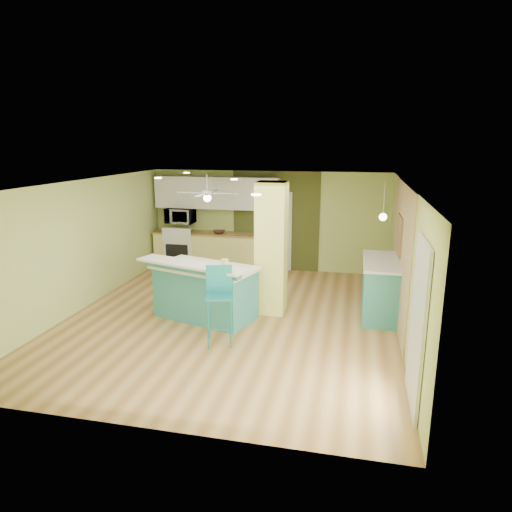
{
  "coord_description": "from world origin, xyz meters",
  "views": [
    {
      "loc": [
        2.18,
        -7.72,
        3.21
      ],
      "look_at": [
        0.37,
        0.4,
        1.11
      ],
      "focal_mm": 32.0,
      "sensor_mm": 36.0,
      "label": 1
    }
  ],
  "objects_px": {
    "peninsula": "(205,291)",
    "side_counter": "(381,287)",
    "canister": "(225,265)",
    "bar_stool": "(219,292)",
    "fruit_bowl": "(219,232)"
  },
  "relations": [
    {
      "from": "canister",
      "to": "bar_stool",
      "type": "bearing_deg",
      "value": -80.11
    },
    {
      "from": "fruit_bowl",
      "to": "bar_stool",
      "type": "bearing_deg",
      "value": -72.94
    },
    {
      "from": "peninsula",
      "to": "canister",
      "type": "bearing_deg",
      "value": -0.41
    },
    {
      "from": "bar_stool",
      "to": "side_counter",
      "type": "bearing_deg",
      "value": 19.56
    },
    {
      "from": "peninsula",
      "to": "bar_stool",
      "type": "xyz_separation_m",
      "value": [
        0.58,
        -0.96,
        0.33
      ]
    },
    {
      "from": "bar_stool",
      "to": "fruit_bowl",
      "type": "distance_m",
      "value": 4.4
    },
    {
      "from": "bar_stool",
      "to": "side_counter",
      "type": "xyz_separation_m",
      "value": [
        2.61,
        1.85,
        -0.32
      ]
    },
    {
      "from": "fruit_bowl",
      "to": "peninsula",
      "type": "bearing_deg",
      "value": -77.65
    },
    {
      "from": "fruit_bowl",
      "to": "canister",
      "type": "distance_m",
      "value": 3.56
    },
    {
      "from": "peninsula",
      "to": "side_counter",
      "type": "distance_m",
      "value": 3.31
    },
    {
      "from": "fruit_bowl",
      "to": "canister",
      "type": "bearing_deg",
      "value": -71.25
    },
    {
      "from": "side_counter",
      "to": "bar_stool",
      "type": "bearing_deg",
      "value": -144.68
    },
    {
      "from": "side_counter",
      "to": "canister",
      "type": "relative_size",
      "value": 8.47
    },
    {
      "from": "side_counter",
      "to": "canister",
      "type": "distance_m",
      "value": 2.99
    },
    {
      "from": "side_counter",
      "to": "fruit_bowl",
      "type": "xyz_separation_m",
      "value": [
        -3.9,
        2.35,
        0.45
      ]
    }
  ]
}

